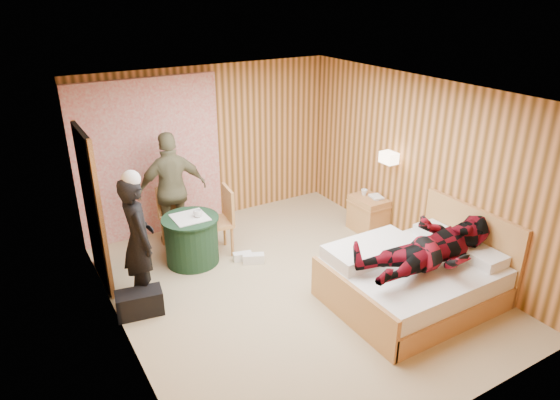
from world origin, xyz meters
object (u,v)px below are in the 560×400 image
nightstand (368,214)px  chair_near (221,216)px  bed (413,278)px  chair_far (174,211)px  duffel_bag (140,303)px  wall_lamp (389,158)px  man_on_bed (435,238)px  man_at_table (172,190)px  woman_standing (139,240)px  round_table (192,239)px

nightstand → chair_near: 2.34m
nightstand → bed: bearing=-113.3°
chair_far → duffel_bag: 1.80m
wall_lamp → chair_near: bearing=159.6°
duffel_bag → man_on_bed: size_ratio=0.30×
bed → duffel_bag: size_ratio=3.69×
bed → duffel_bag: bed is taller
nightstand → man_at_table: 3.03m
man_on_bed → woman_standing: bearing=145.7°
round_table → woman_standing: 1.09m
duffel_bag → man_on_bed: 3.51m
round_table → duffel_bag: size_ratio=1.47×
nightstand → duffel_bag: size_ratio=1.10×
nightstand → wall_lamp: bearing=-82.0°
bed → duffel_bag: bearing=154.6°
wall_lamp → duffel_bag: size_ratio=0.49×
wall_lamp → duffel_bag: bearing=-179.6°
bed → chair_far: size_ratio=2.11×
bed → round_table: size_ratio=2.51×
wall_lamp → woman_standing: bearing=175.6°
duffel_bag → woman_standing: 0.74m
nightstand → chair_near: (-2.26, 0.55, 0.28)m
wall_lamp → bed: (-0.80, -1.44, -1.00)m
chair_near → man_on_bed: (1.53, -2.52, 0.38)m
wall_lamp → chair_far: size_ratio=0.28×
round_table → bed: bearing=-48.4°
bed → nightstand: bearing=66.7°
chair_far → chair_near: size_ratio=0.94×
wall_lamp → bed: size_ratio=0.13×
chair_far → man_at_table: man_at_table is taller
duffel_bag → woman_standing: woman_standing is taller
man_on_bed → wall_lamp: bearing=65.1°
nightstand → chair_near: chair_near is taller
woman_standing → man_at_table: 1.45m
man_on_bed → chair_far: bearing=123.2°
round_table → man_on_bed: man_on_bed is taller
chair_far → man_on_bed: bearing=-64.6°
duffel_bag → bed: bearing=-15.6°
chair_near → man_on_bed: bearing=38.8°
bed → chair_far: bed is taller
wall_lamp → man_on_bed: size_ratio=0.15×
wall_lamp → man_at_table: 3.17m
bed → man_at_table: (-1.99, 2.90, 0.56)m
chair_far → man_on_bed: man_on_bed is taller
woman_standing → man_on_bed: (2.85, -1.95, 0.15)m
chair_near → man_at_table: bearing=-133.7°
chair_far → man_at_table: size_ratio=0.54×
wall_lamp → nightstand: bearing=98.0°
woman_standing → chair_near: bearing=-66.5°
round_table → chair_far: (-0.01, 0.63, 0.19)m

